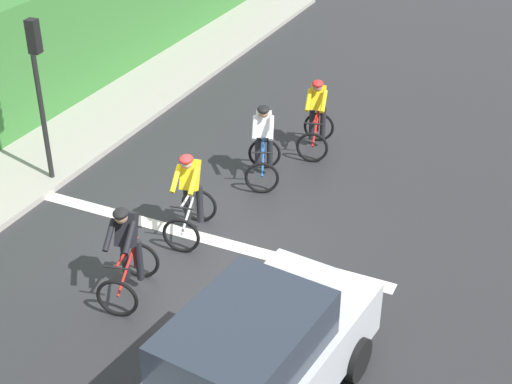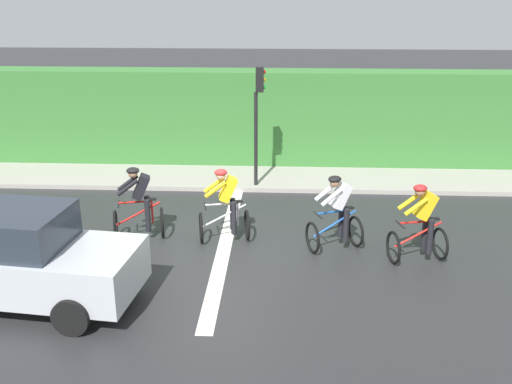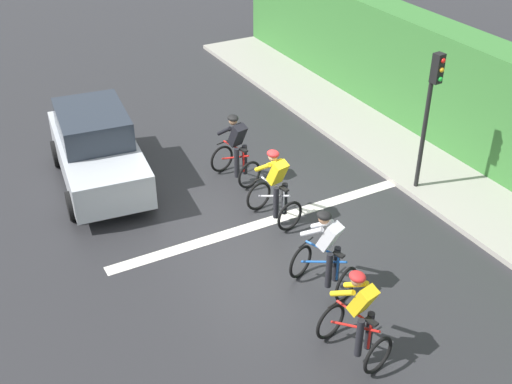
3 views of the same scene
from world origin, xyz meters
name	(u,v)px [view 1 (image 1 of 3)]	position (x,y,z in m)	size (l,w,h in m)	color
ground_plane	(200,244)	(0.00, 0.00, 0.00)	(80.00, 80.00, 0.00)	#28282B
sidewalk_kerb	(50,142)	(-4.86, 2.00, 0.06)	(2.80, 25.12, 0.12)	#9E998E
stone_wall_low	(17,128)	(-5.76, 2.00, 0.23)	(0.44, 25.12, 0.45)	gray
road_marking_stop_line	(205,238)	(0.00, 0.19, 0.00)	(7.00, 0.30, 0.01)	silver
cyclist_lead	(317,117)	(0.54, 4.23, 0.80)	(0.91, 1.21, 1.66)	black
cyclist_second	(263,144)	(0.05, 2.59, 0.80)	(1.03, 1.25, 1.66)	black
cyclist_mid	(190,197)	(-0.27, 0.19, 0.80)	(0.88, 1.19, 1.66)	black
cyclist_fourth	(127,253)	(-0.32, -1.72, 0.80)	(0.91, 1.21, 1.66)	black
car_silver	(253,364)	(2.55, -3.18, 0.87)	(2.23, 4.27, 1.76)	#B7BCC1
traffic_light_near_crossing	(39,78)	(-3.77, 0.74, 2.22)	(0.22, 0.31, 3.34)	black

